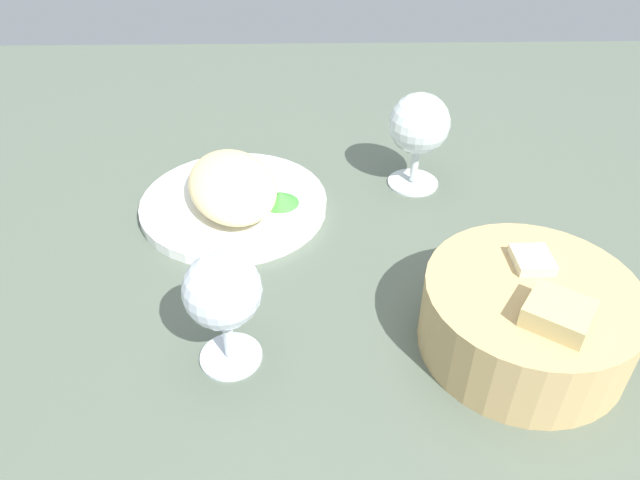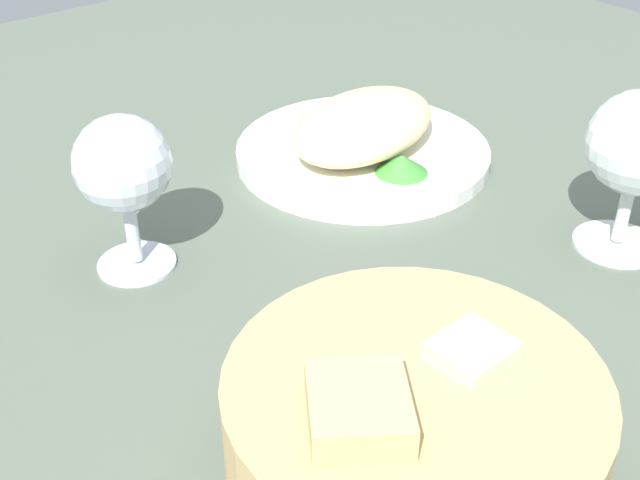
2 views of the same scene
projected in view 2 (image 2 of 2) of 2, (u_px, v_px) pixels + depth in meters
ground_plane at (346, 252)px, 65.69cm from camera, size 140.00×140.00×2.00cm
plate at (363, 153)px, 76.62cm from camera, size 23.58×23.58×1.40cm
omelette at (363, 125)px, 75.07cm from camera, size 19.30×15.00×4.30cm
lettuce_garnish at (402, 164)px, 71.46cm from camera, size 4.69×4.69×1.67cm
bread_basket at (411, 432)px, 42.74cm from camera, size 19.69×19.69×9.44cm
wine_glass_near at (123, 170)px, 57.94cm from camera, size 7.04×7.04×12.23cm
wine_glass_far at (639, 149)px, 60.07cm from camera, size 7.86×7.86×12.91cm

